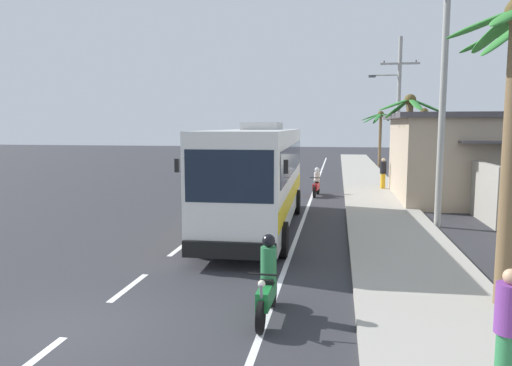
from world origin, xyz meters
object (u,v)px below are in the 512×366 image
palm_nearest (409,127)px  palm_second (424,128)px  motorcycle_beside_bus (316,184)px  utility_pole_far (397,107)px  utility_pole_mid (443,88)px  pedestrian_far_walk (383,173)px  pedestrian_near_kerb (508,329)px  palm_fourth (380,124)px  coach_bus_foreground (258,174)px  motorcycle_trailing (267,285)px

palm_nearest → palm_second: (2.73, 12.21, -0.12)m
motorcycle_beside_bus → utility_pole_far: bearing=50.0°
motorcycle_beside_bus → palm_second: palm_second is taller
utility_pole_mid → pedestrian_far_walk: bearing=96.2°
pedestrian_near_kerb → utility_pole_far: (1.37, 25.10, 3.89)m
palm_nearest → palm_fourth: (0.48, 21.81, 0.18)m
motorcycle_beside_bus → pedestrian_near_kerb: size_ratio=1.12×
coach_bus_foreground → utility_pole_mid: (6.61, 1.36, 3.10)m
coach_bus_foreground → motorcycle_beside_bus: size_ratio=5.58×
palm_fourth → palm_second: bearing=-76.8°
motorcycle_beside_bus → palm_fourth: palm_fourth is taller
pedestrian_far_walk → utility_pole_far: (1.04, 3.01, 3.88)m
palm_fourth → utility_pole_mid: bearing=-90.2°
utility_pole_mid → utility_pole_far: 13.16m
coach_bus_foreground → pedestrian_far_walk: bearing=64.4°
motorcycle_trailing → palm_second: bearing=74.9°
palm_second → palm_nearest: bearing=-102.6°
motorcycle_trailing → motorcycle_beside_bus: bearing=89.3°
pedestrian_near_kerb → palm_nearest: 17.83m
motorcycle_beside_bus → pedestrian_far_walk: size_ratio=1.10×
motorcycle_beside_bus → motorcycle_trailing: size_ratio=1.00×
utility_pole_far → palm_fourth: bearing=89.3°
coach_bus_foreground → utility_pole_far: utility_pole_far is taller
palm_nearest → palm_second: palm_nearest is taller
pedestrian_far_walk → motorcycle_trailing: bearing=100.1°
pedestrian_far_walk → palm_nearest: size_ratio=0.34×
motorcycle_beside_bus → pedestrian_far_walk: pedestrian_far_walk is taller
coach_bus_foreground → motorcycle_trailing: 8.45m
utility_pole_far → palm_second: bearing=62.8°
pedestrian_far_walk → palm_second: palm_second is taller
pedestrian_far_walk → palm_nearest: palm_nearest is taller
coach_bus_foreground → palm_second: (8.97, 19.23, 1.58)m
motorcycle_beside_bus → palm_nearest: palm_nearest is taller
palm_nearest → palm_second: size_ratio=1.04×
palm_fourth → pedestrian_far_walk: bearing=-94.0°
pedestrian_near_kerb → palm_fourth: bearing=-166.9°
utility_pole_mid → palm_nearest: (-0.37, 5.65, -1.41)m
pedestrian_far_walk → utility_pole_far: 5.02m
utility_pole_mid → palm_second: bearing=82.5°
utility_pole_mid → palm_fourth: size_ratio=1.91×
coach_bus_foreground → pedestrian_far_walk: 12.79m
utility_pole_far → palm_fourth: 14.35m
palm_nearest → palm_fourth: palm_nearest is taller
pedestrian_far_walk → utility_pole_far: size_ratio=0.19×
pedestrian_far_walk → palm_second: (3.46, 7.72, 2.55)m
motorcycle_trailing → utility_pole_mid: 11.70m
coach_bus_foreground → palm_nearest: bearing=48.3°
motorcycle_beside_bus → motorcycle_trailing: motorcycle_trailing is taller
motorcycle_trailing → pedestrian_near_kerb: size_ratio=1.12×
coach_bus_foreground → palm_second: 21.27m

